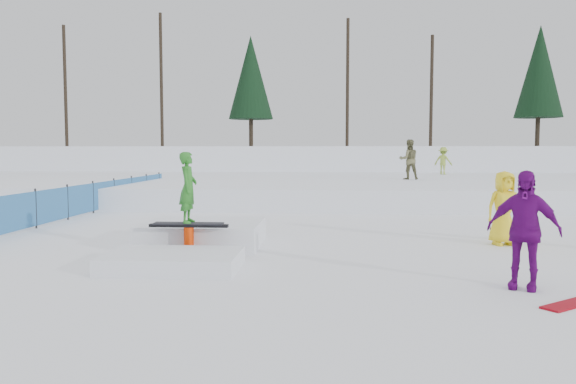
# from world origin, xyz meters

# --- Properties ---
(ground) EXTENTS (120.00, 120.00, 0.00)m
(ground) POSITION_xyz_m (0.00, 0.00, 0.00)
(ground) COLOR white
(snow_berm) EXTENTS (60.00, 14.00, 2.40)m
(snow_berm) POSITION_xyz_m (0.00, 30.00, 1.20)
(snow_berm) COLOR white
(snow_berm) RESTS_ON ground
(snow_midrise) EXTENTS (50.00, 18.00, 0.80)m
(snow_midrise) POSITION_xyz_m (0.00, 16.00, 0.40)
(snow_midrise) COLOR white
(snow_midrise) RESTS_ON ground
(safety_fence) EXTENTS (0.05, 16.00, 1.10)m
(safety_fence) POSITION_xyz_m (-6.50, 6.60, 0.55)
(safety_fence) COLOR #2D679F
(safety_fence) RESTS_ON ground
(treeline) EXTENTS (40.24, 4.22, 10.50)m
(treeline) POSITION_xyz_m (6.18, 28.28, 7.45)
(treeline) COLOR black
(treeline) RESTS_ON snow_berm
(walker_olive) EXTENTS (0.96, 0.78, 1.84)m
(walker_olive) POSITION_xyz_m (5.25, 14.18, 1.72)
(walker_olive) COLOR brown
(walker_olive) RESTS_ON snow_midrise
(walker_ygreen) EXTENTS (1.14, 0.97, 1.53)m
(walker_ygreen) POSITION_xyz_m (7.96, 19.80, 1.56)
(walker_ygreen) COLOR #94B13A
(walker_ygreen) RESTS_ON snow_midrise
(spectator_purple) EXTENTS (1.17, 0.88, 1.84)m
(spectator_purple) POSITION_xyz_m (4.50, -3.20, 0.92)
(spectator_purple) COLOR #680875
(spectator_purple) RESTS_ON ground
(spectator_yellow) EXTENTS (0.90, 0.68, 1.68)m
(spectator_yellow) POSITION_xyz_m (5.48, 0.93, 0.84)
(spectator_yellow) COLOR yellow
(spectator_yellow) RESTS_ON ground
(jib_rail_feature) EXTENTS (2.60, 4.40, 2.11)m
(jib_rail_feature) POSITION_xyz_m (-1.30, -0.37, 0.30)
(jib_rail_feature) COLOR white
(jib_rail_feature) RESTS_ON ground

